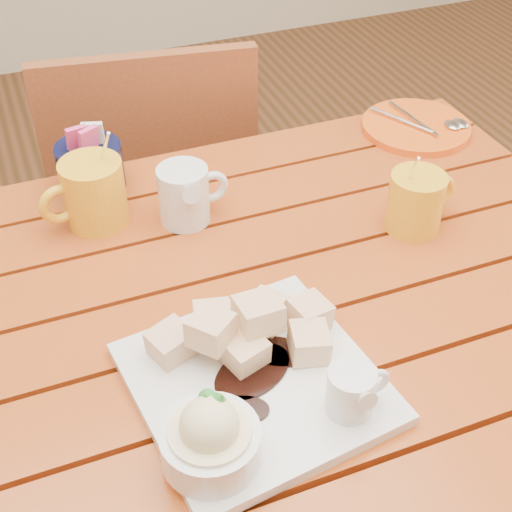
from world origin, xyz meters
name	(u,v)px	position (x,y,z in m)	size (l,w,h in m)	color
table	(221,362)	(0.00, 0.00, 0.64)	(1.20, 0.79, 0.75)	#972D13
dessert_plate	(247,385)	(-0.02, -0.16, 0.78)	(0.30, 0.30, 0.11)	white
coffee_mug_left	(92,192)	(-0.11, 0.25, 0.80)	(0.13, 0.09, 0.15)	yellow
coffee_mug_right	(417,201)	(0.33, 0.06, 0.80)	(0.12, 0.08, 0.14)	yellow
cream_pitcher	(186,194)	(0.02, 0.20, 0.80)	(0.11, 0.09, 0.09)	white
sugar_caddy	(91,166)	(-0.10, 0.34, 0.79)	(0.10, 0.10, 0.11)	black
orange_saucer	(417,127)	(0.49, 0.31, 0.76)	(0.20, 0.20, 0.02)	#FA5E15
chair_far	(155,199)	(0.06, 0.64, 0.49)	(0.47, 0.47, 0.87)	brown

